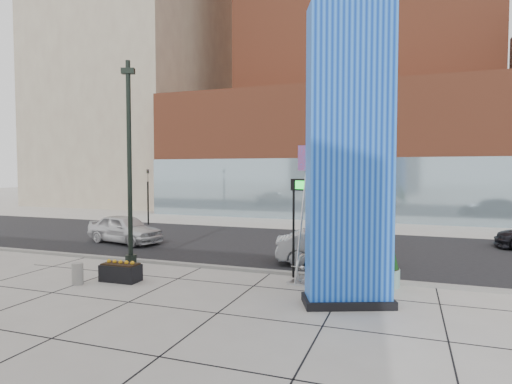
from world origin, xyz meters
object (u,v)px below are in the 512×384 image
(concrete_bollard, at_px, (78,274))
(car_white_west, at_px, (125,229))
(lamp_post, at_px, (130,184))
(car_silver_mid, at_px, (330,247))
(overhead_street_sign, at_px, (310,193))
(blue_pylon, at_px, (349,163))
(public_art_sculpture, at_px, (326,244))

(concrete_bollard, height_order, car_white_west, car_white_west)
(lamp_post, relative_size, car_silver_mid, 1.85)
(concrete_bollard, distance_m, overhead_street_sign, 8.84)
(car_white_west, xyz_separation_m, car_silver_mid, (11.62, -1.56, -0.03))
(blue_pylon, height_order, car_silver_mid, blue_pylon)
(lamp_post, bearing_deg, blue_pylon, -12.16)
(concrete_bollard, xyz_separation_m, car_white_west, (-3.73, 7.68, 0.41))
(car_white_west, distance_m, car_silver_mid, 11.73)
(public_art_sculpture, xyz_separation_m, concrete_bollard, (-8.33, -2.87, -1.09))
(car_white_west, bearing_deg, overhead_street_sign, -97.35)
(overhead_street_sign, bearing_deg, concrete_bollard, -137.73)
(lamp_post, relative_size, concrete_bollard, 11.17)
(concrete_bollard, relative_size, car_white_west, 0.16)
(blue_pylon, distance_m, car_silver_mid, 6.48)
(blue_pylon, xyz_separation_m, car_white_west, (-13.07, 6.82, -3.48))
(lamp_post, xyz_separation_m, car_silver_mid, (7.72, 3.28, -2.72))
(lamp_post, relative_size, overhead_street_sign, 2.28)
(blue_pylon, relative_size, car_silver_mid, 1.92)
(lamp_post, bearing_deg, overhead_street_sign, 5.26)
(public_art_sculpture, bearing_deg, lamp_post, -167.76)
(blue_pylon, xyz_separation_m, lamp_post, (-9.17, 1.98, -0.78))
(lamp_post, distance_m, public_art_sculpture, 8.39)
(lamp_post, height_order, car_silver_mid, lamp_post)
(concrete_bollard, bearing_deg, overhead_street_sign, 24.90)
(overhead_street_sign, xyz_separation_m, car_white_west, (-11.33, 4.16, -2.42))
(blue_pylon, bearing_deg, car_white_west, 131.05)
(blue_pylon, xyz_separation_m, public_art_sculpture, (-1.02, 2.01, -2.79))
(blue_pylon, distance_m, lamp_post, 9.41)
(concrete_bollard, bearing_deg, blue_pylon, 5.30)
(public_art_sculpture, bearing_deg, car_silver_mid, 109.58)
(car_silver_mid, bearing_deg, overhead_street_sign, 159.49)
(public_art_sculpture, distance_m, car_silver_mid, 3.35)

